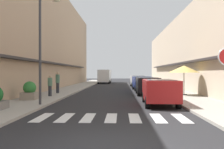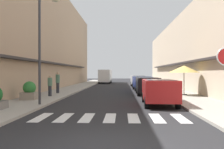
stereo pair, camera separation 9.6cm
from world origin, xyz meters
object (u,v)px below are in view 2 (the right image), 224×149
Objects in this scene: delivery_van at (105,75)px; parked_car_distant at (138,80)px; planter_midblock at (29,91)px; pedestrian_walking_near at (58,82)px; cafe_umbrella at (184,69)px; parked_car_near at (159,89)px; parked_car_far at (142,82)px; parked_car_mid at (147,84)px; pedestrian_walking_far at (50,85)px; street_lamp at (43,39)px.

parked_car_distant is at bearing -65.16° from delivery_van.
planter_midblock is 0.65× the size of pedestrian_walking_near.
parked_car_near is at bearing -116.32° from cafe_umbrella.
parked_car_far is 1.03× the size of parked_car_distant.
parked_car_mid is at bearing 90.00° from parked_car_near.
street_lamp is at bearing -2.29° from pedestrian_walking_far.
parked_car_mid is 3.53× the size of planter_midblock.
delivery_van is 0.92× the size of street_lamp.
parked_car_distant is 2.68× the size of pedestrian_walking_far.
parked_car_near is 6.85m from parked_car_mid.
parked_car_distant is 1.76× the size of cafe_umbrella.
parked_car_far is at bearing -74.04° from delivery_van.
parked_car_distant is at bearing -135.32° from pedestrian_walking_near.
cafe_umbrella reaches higher than planter_midblock.
street_lamp reaches higher than parked_car_mid.
delivery_van is 30.99m from street_lamp.
pedestrian_walking_near is (-2.51, -23.20, -0.32)m from delivery_van.
delivery_van is (-5.05, 23.22, 0.48)m from parked_car_mid.
street_lamp is 11.19m from cafe_umbrella.
planter_midblock is at bearing -127.10° from parked_car_far.
cafe_umbrella is at bearing -78.87° from parked_car_distant.
pedestrian_walking_far is (-1.02, 4.97, -2.77)m from street_lamp.
delivery_van is at bearing 99.54° from parked_car_near.
parked_car_distant is 3.58× the size of planter_midblock.
parked_car_near is at bearing -90.00° from parked_car_mid.
parked_car_far is at bearing -90.00° from parked_car_distant.
street_lamp is 3.79× the size of pedestrian_walking_far.
street_lamp reaches higher than parked_car_far.
parked_car_mid is 7.57m from pedestrian_walking_near.
parked_car_near is at bearing -80.46° from delivery_van.
parked_car_distant is 14.03m from cafe_umbrella.
parked_car_mid is at bearing -90.00° from parked_car_far.
parked_car_mid is 2.29× the size of pedestrian_walking_near.
pedestrian_walking_far is (0.10, -2.70, -0.15)m from pedestrian_walking_near.
street_lamp is at bearing -145.67° from cafe_umbrella.
street_lamp is 5.06× the size of planter_midblock.
pedestrian_walking_near is at bearing 98.28° from street_lamp.
parked_car_mid is at bearing 152.55° from cafe_umbrella.
planter_midblock is (-1.65, 2.49, -3.05)m from street_lamp.
cafe_umbrella is at bearing -72.53° from delivery_van.
parked_car_near is 30.50m from delivery_van.
parked_car_far is 6.76m from parked_car_distant.
street_lamp is (-6.45, -0.79, 2.79)m from parked_car_near.
parked_car_near is 2.41× the size of pedestrian_walking_near.
planter_midblock is 0.75× the size of pedestrian_walking_far.
cafe_umbrella is 1.53× the size of pedestrian_walking_far.
parked_car_mid is 0.76× the size of delivery_van.
parked_car_near is 0.74× the size of street_lamp.
street_lamp is (-6.45, -13.20, 2.79)m from parked_car_far.
cafe_umbrella is (2.70, -6.95, 1.21)m from parked_car_far.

